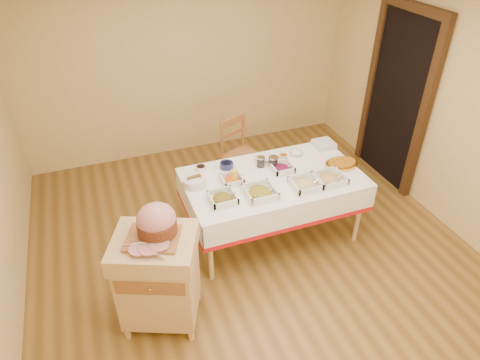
{
  "coord_description": "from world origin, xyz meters",
  "views": [
    {
      "loc": [
        -1.29,
        -2.99,
        3.19
      ],
      "look_at": [
        -0.1,
        0.2,
        0.88
      ],
      "focal_mm": 32.0,
      "sensor_mm": 36.0,
      "label": 1
    }
  ],
  "objects_px": {
    "butcher_cart": "(158,276)",
    "bread_basket": "(194,182)",
    "preserve_jar_left": "(261,162)",
    "mustard_bottle": "(234,176)",
    "preserve_jar_right": "(273,163)",
    "plate_stack": "(324,144)",
    "dining_table": "(273,190)",
    "ham_on_board": "(156,223)",
    "brass_platter": "(342,164)",
    "dining_chair": "(241,155)"
  },
  "relations": [
    {
      "from": "preserve_jar_right",
      "to": "brass_platter",
      "type": "relative_size",
      "value": 0.36
    },
    {
      "from": "preserve_jar_left",
      "to": "dining_chair",
      "type": "bearing_deg",
      "value": 86.11
    },
    {
      "from": "preserve_jar_left",
      "to": "mustard_bottle",
      "type": "height_order",
      "value": "mustard_bottle"
    },
    {
      "from": "dining_table",
      "to": "plate_stack",
      "type": "height_order",
      "value": "plate_stack"
    },
    {
      "from": "preserve_jar_right",
      "to": "dining_chair",
      "type": "bearing_deg",
      "value": 94.62
    },
    {
      "from": "butcher_cart",
      "to": "mustard_bottle",
      "type": "xyz_separation_m",
      "value": [
        0.94,
        0.76,
        0.31
      ]
    },
    {
      "from": "dining_table",
      "to": "dining_chair",
      "type": "xyz_separation_m",
      "value": [
        0.01,
        0.97,
        -0.11
      ]
    },
    {
      "from": "mustard_bottle",
      "to": "dining_table",
      "type": "bearing_deg",
      "value": -6.46
    },
    {
      "from": "butcher_cart",
      "to": "mustard_bottle",
      "type": "relative_size",
      "value": 5.26
    },
    {
      "from": "plate_stack",
      "to": "brass_platter",
      "type": "bearing_deg",
      "value": -92.76
    },
    {
      "from": "butcher_cart",
      "to": "bread_basket",
      "type": "bearing_deg",
      "value": 56.54
    },
    {
      "from": "plate_stack",
      "to": "ham_on_board",
      "type": "bearing_deg",
      "value": -153.67
    },
    {
      "from": "preserve_jar_left",
      "to": "bread_basket",
      "type": "bearing_deg",
      "value": -172.64
    },
    {
      "from": "dining_table",
      "to": "preserve_jar_right",
      "type": "distance_m",
      "value": 0.28
    },
    {
      "from": "preserve_jar_left",
      "to": "preserve_jar_right",
      "type": "relative_size",
      "value": 0.88
    },
    {
      "from": "mustard_bottle",
      "to": "brass_platter",
      "type": "bearing_deg",
      "value": -4.85
    },
    {
      "from": "dining_chair",
      "to": "preserve_jar_left",
      "type": "height_order",
      "value": "dining_chair"
    },
    {
      "from": "butcher_cart",
      "to": "plate_stack",
      "type": "height_order",
      "value": "butcher_cart"
    },
    {
      "from": "bread_basket",
      "to": "brass_platter",
      "type": "bearing_deg",
      "value": -6.8
    },
    {
      "from": "plate_stack",
      "to": "preserve_jar_left",
      "type": "bearing_deg",
      "value": -170.99
    },
    {
      "from": "ham_on_board",
      "to": "preserve_jar_right",
      "type": "height_order",
      "value": "ham_on_board"
    },
    {
      "from": "plate_stack",
      "to": "brass_platter",
      "type": "height_order",
      "value": "plate_stack"
    },
    {
      "from": "ham_on_board",
      "to": "preserve_jar_left",
      "type": "height_order",
      "value": "ham_on_board"
    },
    {
      "from": "butcher_cart",
      "to": "ham_on_board",
      "type": "height_order",
      "value": "ham_on_board"
    },
    {
      "from": "dining_table",
      "to": "brass_platter",
      "type": "distance_m",
      "value": 0.8
    },
    {
      "from": "mustard_bottle",
      "to": "brass_platter",
      "type": "xyz_separation_m",
      "value": [
        1.18,
        -0.1,
        -0.06
      ]
    },
    {
      "from": "dining_chair",
      "to": "plate_stack",
      "type": "bearing_deg",
      "value": -37.6
    },
    {
      "from": "dining_chair",
      "to": "ham_on_board",
      "type": "xyz_separation_m",
      "value": [
        -1.32,
        -1.65,
        0.57
      ]
    },
    {
      "from": "mustard_bottle",
      "to": "preserve_jar_right",
      "type": "bearing_deg",
      "value": 13.65
    },
    {
      "from": "butcher_cart",
      "to": "plate_stack",
      "type": "distance_m",
      "value": 2.42
    },
    {
      "from": "ham_on_board",
      "to": "preserve_jar_right",
      "type": "distance_m",
      "value": 1.64
    },
    {
      "from": "dining_chair",
      "to": "mustard_bottle",
      "type": "xyz_separation_m",
      "value": [
        -0.42,
        -0.92,
        0.36
      ]
    },
    {
      "from": "preserve_jar_right",
      "to": "brass_platter",
      "type": "height_order",
      "value": "preserve_jar_right"
    },
    {
      "from": "mustard_bottle",
      "to": "brass_platter",
      "type": "relative_size",
      "value": 0.49
    },
    {
      "from": "preserve_jar_left",
      "to": "plate_stack",
      "type": "xyz_separation_m",
      "value": [
        0.84,
        0.13,
        -0.02
      ]
    },
    {
      "from": "bread_basket",
      "to": "plate_stack",
      "type": "xyz_separation_m",
      "value": [
        1.59,
        0.23,
        -0.01
      ]
    },
    {
      "from": "plate_stack",
      "to": "butcher_cart",
      "type": "bearing_deg",
      "value": -153.39
    },
    {
      "from": "dining_table",
      "to": "preserve_jar_left",
      "type": "distance_m",
      "value": 0.32
    },
    {
      "from": "butcher_cart",
      "to": "ham_on_board",
      "type": "distance_m",
      "value": 0.53
    },
    {
      "from": "butcher_cart",
      "to": "ham_on_board",
      "type": "xyz_separation_m",
      "value": [
        0.04,
        0.03,
        0.53
      ]
    },
    {
      "from": "butcher_cart",
      "to": "preserve_jar_right",
      "type": "bearing_deg",
      "value": 31.56
    },
    {
      "from": "preserve_jar_left",
      "to": "plate_stack",
      "type": "bearing_deg",
      "value": 9.01
    },
    {
      "from": "dining_table",
      "to": "ham_on_board",
      "type": "relative_size",
      "value": 4.14
    },
    {
      "from": "mustard_bottle",
      "to": "bread_basket",
      "type": "height_order",
      "value": "mustard_bottle"
    },
    {
      "from": "preserve_jar_left",
      "to": "mustard_bottle",
      "type": "xyz_separation_m",
      "value": [
        -0.37,
        -0.18,
        0.03
      ]
    },
    {
      "from": "dining_table",
      "to": "butcher_cart",
      "type": "distance_m",
      "value": 1.54
    },
    {
      "from": "dining_chair",
      "to": "ham_on_board",
      "type": "distance_m",
      "value": 2.19
    },
    {
      "from": "dining_chair",
      "to": "preserve_jar_left",
      "type": "relative_size",
      "value": 8.29
    },
    {
      "from": "bread_basket",
      "to": "plate_stack",
      "type": "distance_m",
      "value": 1.61
    },
    {
      "from": "dining_chair",
      "to": "mustard_bottle",
      "type": "relative_size",
      "value": 5.31
    }
  ]
}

